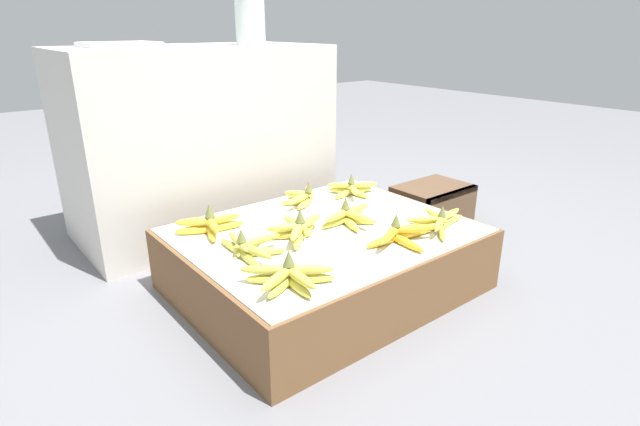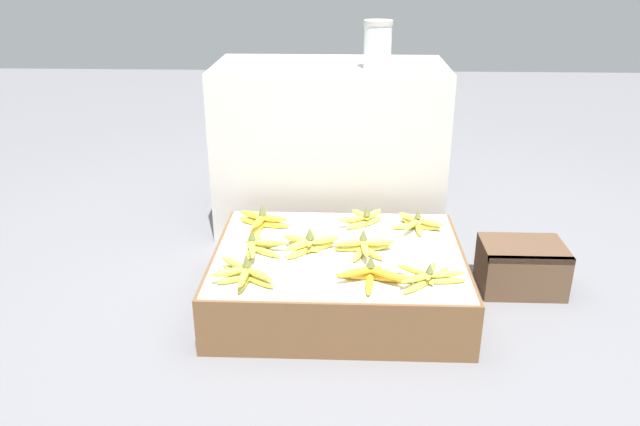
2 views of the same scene
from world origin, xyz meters
name	(u,v)px [view 2 (image 2 of 2)]	position (x,y,z in m)	size (l,w,h in m)	color
ground_plane	(338,301)	(0.00, 0.00, 0.00)	(10.00, 10.00, 0.00)	slate
display_platform	(338,277)	(0.00, 0.00, 0.11)	(0.94, 0.75, 0.22)	brown
back_vendor_table	(330,146)	(-0.05, 0.79, 0.39)	(1.06, 0.56, 0.78)	beige
wooden_crate	(521,267)	(0.73, 0.13, 0.10)	(0.32, 0.24, 0.19)	brown
banana_bunch_front_left	(244,274)	(-0.32, -0.25, 0.25)	(0.23, 0.22, 0.10)	gold
banana_bunch_front_midright	(372,275)	(0.12, -0.23, 0.25)	(0.27, 0.17, 0.09)	gold
banana_bunch_front_right	(428,276)	(0.31, -0.23, 0.24)	(0.24, 0.20, 0.08)	gold
banana_bunch_middle_left	(258,245)	(-0.30, -0.02, 0.24)	(0.16, 0.26, 0.09)	gold
banana_bunch_middle_midleft	(308,243)	(-0.11, 0.00, 0.25)	(0.22, 0.20, 0.10)	#DBCC4C
banana_bunch_middle_midright	(364,247)	(0.09, -0.01, 0.25)	(0.23, 0.17, 0.09)	#DBCC4C
banana_bunch_back_left	(262,220)	(-0.32, 0.20, 0.25)	(0.23, 0.17, 0.10)	gold
banana_bunch_back_midright	(362,218)	(0.09, 0.25, 0.25)	(0.19, 0.17, 0.09)	#DBCC4C
banana_bunch_back_right	(416,224)	(0.31, 0.21, 0.24)	(0.21, 0.18, 0.09)	#DBCC4C
glass_jar	(378,45)	(0.15, 0.67, 0.89)	(0.13, 0.13, 0.21)	silver
foam_tray_white	(272,60)	(-0.33, 0.83, 0.79)	(0.27, 0.22, 0.02)	white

